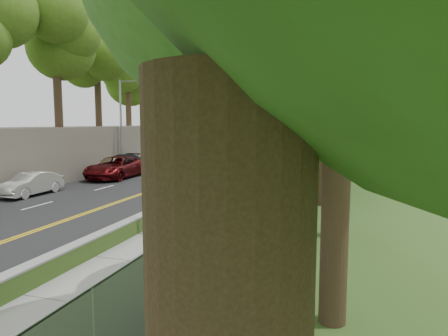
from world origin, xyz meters
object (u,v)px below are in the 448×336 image
object	(u,v)px
painter_0	(226,178)
construction_barrel	(287,166)
streetlight	(123,119)
signpost	(153,185)
concrete_block	(197,234)
car_1	(31,184)
car_2	(116,167)
person_far	(305,156)

from	to	relation	value
painter_0	construction_barrel	bearing A→B (deg)	-35.81
streetlight	signpost	xyz separation A→B (m)	(11.51, -17.02, -2.68)
concrete_block	streetlight	bearing A→B (deg)	127.20
car_1	painter_0	bearing A→B (deg)	26.19
signpost	car_1	size ratio (longest dim) A/B	0.75
signpost	car_2	bearing A→B (deg)	127.00
streetlight	concrete_block	size ratio (longest dim) A/B	6.04
streetlight	car_1	bearing A→B (deg)	-86.59
streetlight	person_far	distance (m)	18.10
streetlight	person_far	xyz separation A→B (m)	(14.64, 9.99, -3.63)
concrete_block	signpost	bearing A→B (deg)	155.39
signpost	construction_barrel	bearing A→B (deg)	84.96
car_1	painter_0	distance (m)	11.74
person_far	concrete_block	bearing A→B (deg)	72.53
streetlight	person_far	size ratio (longest dim) A/B	4.18
construction_barrel	streetlight	bearing A→B (deg)	-159.32
concrete_block	car_2	world-z (taller)	car_2
streetlight	signpost	bearing A→B (deg)	-55.92
construction_barrel	painter_0	xyz separation A→B (m)	(-2.25, -11.51, 0.36)
signpost	construction_barrel	world-z (taller)	signpost
person_far	signpost	bearing A→B (deg)	67.92
car_1	concrete_block	bearing A→B (deg)	-26.29
signpost	concrete_block	bearing A→B (deg)	-24.61
signpost	car_1	world-z (taller)	signpost
concrete_block	car_1	world-z (taller)	car_1
concrete_block	person_far	world-z (taller)	person_far
car_2	signpost	bearing A→B (deg)	-54.91
signpost	car_2	world-z (taller)	signpost
streetlight	concrete_block	bearing A→B (deg)	-52.80
painter_0	car_1	bearing A→B (deg)	91.60
signpost	car_1	distance (m)	12.14
car_2	painter_0	distance (m)	10.13
car_1	painter_0	size ratio (longest dim) A/B	2.66
construction_barrel	car_2	size ratio (longest dim) A/B	0.14
construction_barrel	person_far	world-z (taller)	person_far
streetlight	signpost	world-z (taller)	streetlight
signpost	car_2	distance (m)	16.74
signpost	concrete_block	xyz separation A→B (m)	(2.15, -0.98, -1.47)
signpost	construction_barrel	distance (m)	22.23
construction_barrel	car_1	size ratio (longest dim) A/B	0.20
car_2	person_far	size ratio (longest dim) A/B	3.15
construction_barrel	painter_0	bearing A→B (deg)	-101.06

